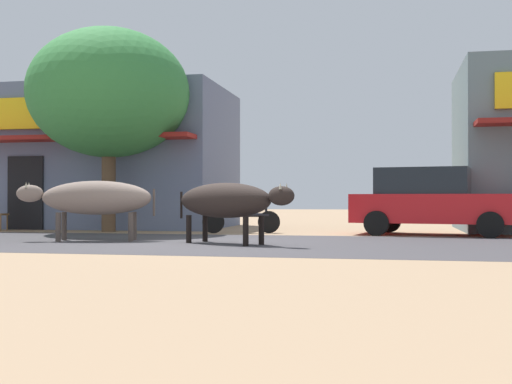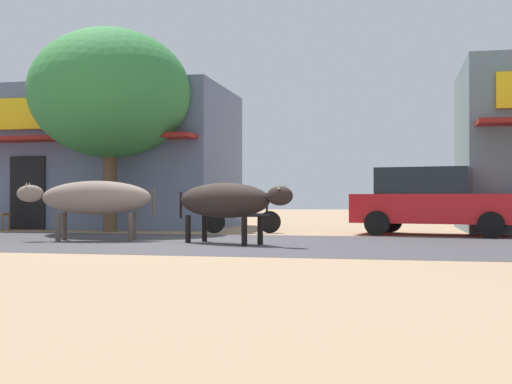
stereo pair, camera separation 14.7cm
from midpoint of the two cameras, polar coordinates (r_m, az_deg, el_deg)
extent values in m
plane|color=tan|center=(13.35, -4.42, -4.40)|extent=(80.00, 80.00, 0.00)
cube|color=#413E42|center=(13.35, -4.42, -4.39)|extent=(72.00, 5.93, 0.00)
cube|color=slate|center=(21.43, -12.97, 2.78)|extent=(7.63, 4.53, 4.27)
cube|color=yellow|center=(19.46, -15.83, 6.65)|extent=(6.11, 0.10, 0.90)
cube|color=maroon|center=(19.04, -16.38, 4.49)|extent=(7.33, 0.90, 0.12)
cube|color=black|center=(20.03, -19.44, -0.07)|extent=(1.10, 0.06, 2.10)
cylinder|color=brown|center=(18.19, -12.80, 0.30)|extent=(0.37, 0.37, 2.32)
ellipsoid|color=#35803D|center=(18.40, -12.79, 8.31)|extent=(4.33, 4.33, 3.46)
cube|color=red|center=(16.72, 14.98, -1.37)|extent=(4.19, 2.36, 0.70)
cube|color=#1E2328|center=(16.75, 13.97, 0.92)|extent=(2.41, 1.92, 0.64)
cylinder|color=black|center=(17.48, 19.49, -2.47)|extent=(0.62, 0.28, 0.60)
cylinder|color=black|center=(15.77, 19.28, -2.68)|extent=(0.62, 0.28, 0.60)
cylinder|color=black|center=(17.76, 11.18, -2.46)|extent=(0.62, 0.28, 0.60)
cylinder|color=black|center=(16.08, 10.09, -2.66)|extent=(0.62, 0.28, 0.60)
cylinder|color=black|center=(17.03, 0.87, -2.60)|extent=(0.57, 0.22, 0.57)
cylinder|color=black|center=(16.99, -3.95, -2.61)|extent=(0.57, 0.22, 0.57)
cylinder|color=black|center=(16.99, -1.53, -2.00)|extent=(1.41, 0.46, 0.10)
ellipsoid|color=black|center=(16.98, -1.36, -1.26)|extent=(0.60, 0.38, 0.28)
cylinder|color=black|center=(17.01, 0.63, -1.09)|extent=(0.06, 0.06, 0.60)
ellipsoid|color=gray|center=(14.34, -13.82, -0.48)|extent=(2.39, 1.26, 0.72)
ellipsoid|color=gray|center=(14.67, -19.17, -0.12)|extent=(0.61, 0.41, 0.36)
cone|color=beige|center=(14.59, -19.46, 0.59)|extent=(0.06, 0.06, 0.12)
cone|color=beige|center=(14.79, -19.24, 0.57)|extent=(0.06, 0.06, 0.12)
cylinder|color=#4E433C|center=(14.27, -16.96, -2.91)|extent=(0.11, 0.11, 0.60)
cylinder|color=#4E433C|center=(14.76, -16.47, -2.83)|extent=(0.11, 0.11, 0.60)
cylinder|color=#4E433C|center=(13.98, -11.03, -2.98)|extent=(0.11, 0.11, 0.60)
cylinder|color=#4E433C|center=(14.47, -10.74, -2.89)|extent=(0.11, 0.11, 0.60)
cylinder|color=#4E433C|center=(14.16, -9.08, -0.90)|extent=(0.05, 0.05, 0.57)
ellipsoid|color=black|center=(13.04, -3.06, -0.73)|extent=(2.31, 1.59, 0.69)
ellipsoid|color=black|center=(12.20, 1.84, -0.33)|extent=(0.63, 0.49, 0.36)
cone|color=beige|center=(12.26, 2.30, 0.51)|extent=(0.06, 0.06, 0.12)
cone|color=beige|center=(12.10, 1.76, 0.52)|extent=(0.06, 0.06, 0.12)
cylinder|color=black|center=(12.80, 0.14, -3.31)|extent=(0.11, 0.11, 0.56)
cylinder|color=black|center=(12.41, -1.23, -3.40)|extent=(0.11, 0.11, 0.56)
cylinder|color=black|center=(13.71, -4.71, -3.12)|extent=(0.11, 0.11, 0.56)
cylinder|color=black|center=(13.35, -6.13, -3.19)|extent=(0.11, 0.11, 0.56)
cylinder|color=black|center=(13.82, -6.75, -1.13)|extent=(0.05, 0.05, 0.56)
cylinder|color=brown|center=(19.75, -20.85, -2.49)|extent=(0.04, 0.04, 0.43)
cylinder|color=brown|center=(19.44, -21.34, -2.52)|extent=(0.04, 0.04, 0.43)
camera|label=1|loc=(0.07, -90.28, 0.00)|focal=46.44mm
camera|label=2|loc=(0.07, 89.72, 0.00)|focal=46.44mm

